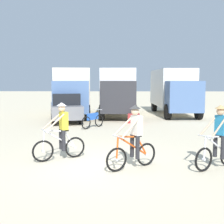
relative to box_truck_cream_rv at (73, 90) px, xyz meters
The scene contains 10 objects.
ground_plane 12.41m from the box_truck_cream_rv, 77.17° to the right, with size 120.00×120.00×0.00m, color beige.
box_truck_cream_rv is the anchor object (origin of this frame).
box_truck_avon_van 3.24m from the box_truck_cream_rv, ahead, with size 2.50×6.79×3.35m.
box_truck_white_box 7.43m from the box_truck_cream_rv, ahead, with size 2.70×6.86×3.35m.
sedan_parked 3.13m from the box_truck_cream_rv, 89.14° to the right, with size 2.74×4.50×1.76m.
cyclist_orange_shirt 11.54m from the box_truck_cream_rv, 82.49° to the right, with size 1.52×0.94×1.82m.
cyclist_cowboy_hat 12.85m from the box_truck_cream_rv, 72.93° to the right, with size 1.47×1.02×1.82m.
cyclist_near_camera 13.69m from the box_truck_cream_rv, 63.13° to the right, with size 1.49×0.99×1.82m.
bicycle_spare 5.90m from the box_truck_cream_rv, 70.06° to the right, with size 1.06×1.44×0.97m.
supply_crate 5.67m from the box_truck_cream_rv, 39.01° to the right, with size 0.69×0.66×0.54m, color #9E2D2D.
Camera 1 is at (0.61, -8.07, 2.49)m, focal length 44.74 mm.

